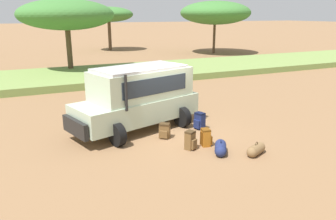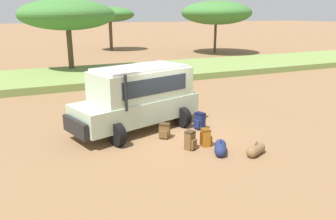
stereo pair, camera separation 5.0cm
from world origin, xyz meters
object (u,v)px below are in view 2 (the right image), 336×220
backpack_near_rear_wheel (206,138)px  acacia_tree_right_mid (216,13)px  backpack_outermost (200,121)px  safari_vehicle (139,96)px  acacia_tree_centre_back (110,15)px  backpack_beside_front_wheel (190,140)px  acacia_tree_left_mid (67,15)px  duffel_bag_soft_canvas (220,148)px  duffel_bag_low_black_case (256,150)px  backpack_cluster_center (165,131)px

backpack_near_rear_wheel → acacia_tree_right_mid: bearing=57.4°
backpack_outermost → safari_vehicle: bearing=153.5°
acacia_tree_centre_back → backpack_outermost: bearing=-98.2°
backpack_beside_front_wheel → acacia_tree_right_mid: 28.33m
safari_vehicle → backpack_near_rear_wheel: bearing=-60.8°
backpack_beside_front_wheel → acacia_tree_centre_back: size_ratio=0.11×
acacia_tree_left_mid → backpack_outermost: bearing=-79.5°
acacia_tree_left_mid → acacia_tree_right_mid: bearing=22.7°
acacia_tree_left_mid → acacia_tree_right_mid: (16.95, 7.10, 0.16)m
backpack_outermost → acacia_tree_centre_back: acacia_tree_centre_back is taller
safari_vehicle → backpack_beside_front_wheel: 2.98m
acacia_tree_left_mid → backpack_beside_front_wheel: bearing=-84.9°
duffel_bag_soft_canvas → acacia_tree_left_mid: bearing=97.3°
safari_vehicle → backpack_near_rear_wheel: 3.18m
acacia_tree_left_mid → duffel_bag_soft_canvas: bearing=-82.7°
backpack_near_rear_wheel → acacia_tree_right_mid: acacia_tree_right_mid is taller
safari_vehicle → duffel_bag_low_black_case: size_ratio=6.51×
backpack_beside_front_wheel → duffel_bag_soft_canvas: backpack_beside_front_wheel is taller
duffel_bag_low_black_case → backpack_near_rear_wheel: bearing=129.3°
acacia_tree_right_mid → acacia_tree_centre_back: bearing=141.4°
safari_vehicle → duffel_bag_low_black_case: safari_vehicle is taller
safari_vehicle → backpack_cluster_center: bearing=-70.8°
safari_vehicle → acacia_tree_left_mid: acacia_tree_left_mid is taller
acacia_tree_left_mid → acacia_tree_centre_back: acacia_tree_left_mid is taller
acacia_tree_left_mid → acacia_tree_right_mid: 18.38m
backpack_near_rear_wheel → backpack_cluster_center: bearing=128.4°
backpack_near_rear_wheel → backpack_beside_front_wheel: bearing=-175.1°
safari_vehicle → acacia_tree_left_mid: size_ratio=0.80×
backpack_near_rear_wheel → safari_vehicle: bearing=119.2°
backpack_outermost → acacia_tree_left_mid: acacia_tree_left_mid is taller
backpack_beside_front_wheel → backpack_near_rear_wheel: size_ratio=1.05×
backpack_cluster_center → backpack_near_rear_wheel: backpack_near_rear_wheel is taller
acacia_tree_centre_back → backpack_near_rear_wheel: bearing=-98.9°
duffel_bag_low_black_case → backpack_outermost: bearing=98.5°
backpack_cluster_center → backpack_outermost: backpack_outermost is taller
backpack_cluster_center → safari_vehicle: bearing=109.2°
backpack_beside_front_wheel → acacia_tree_centre_back: bearing=80.0°
backpack_outermost → duffel_bag_soft_canvas: 2.40m
duffel_bag_soft_canvas → acacia_tree_centre_back: (4.81, 32.02, 4.07)m
backpack_cluster_center → acacia_tree_right_mid: size_ratio=0.07×
backpack_beside_front_wheel → backpack_cluster_center: 1.36m
acacia_tree_left_mid → safari_vehicle: bearing=-87.5°
duffel_bag_low_black_case → duffel_bag_soft_canvas: 1.13m
acacia_tree_centre_back → acacia_tree_right_mid: 12.76m
backpack_near_rear_wheel → duffel_bag_low_black_case: (1.08, -1.32, -0.12)m
safari_vehicle → backpack_near_rear_wheel: size_ratio=9.00×
backpack_near_rear_wheel → duffel_bag_low_black_case: size_ratio=0.72×
safari_vehicle → acacia_tree_centre_back: (6.39, 28.63, 2.96)m
backpack_outermost → duffel_bag_soft_canvas: bearing=-103.2°
duffel_bag_low_black_case → duffel_bag_soft_canvas: bearing=150.1°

